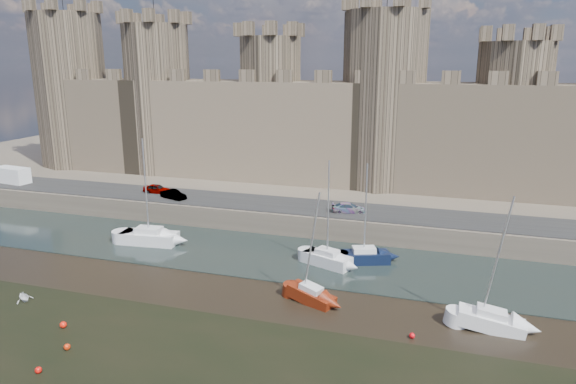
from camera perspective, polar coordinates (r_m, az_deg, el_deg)
name	(u,v)px	position (r m, az deg, el deg)	size (l,w,h in m)	color
water_channel	(325,262)	(51.10, 4.18, -7.73)	(160.00, 12.00, 0.08)	black
quay	(376,175)	(84.79, 9.75, 1.90)	(160.00, 60.00, 2.50)	#4C443A
road	(346,210)	(59.54, 6.42, -2.00)	(160.00, 7.00, 0.10)	black
castle	(363,118)	(71.47, 8.28, 8.14)	(108.50, 11.00, 29.00)	#42382B
car_0	(157,189)	(68.69, -14.35, 0.34)	(1.46, 3.63, 1.24)	gray
car_1	(174,195)	(65.34, -12.60, -0.29)	(1.25, 3.58, 1.18)	gray
car_2	(349,208)	(58.55, 6.76, -1.77)	(1.57, 3.87, 1.12)	gray
van	(12,175)	(81.82, -28.30, 1.63)	(5.20, 2.08, 2.27)	white
sailboat_0	(149,236)	(57.46, -15.18, -4.79)	(6.31, 2.98, 11.42)	silver
sailboat_1	(364,256)	(51.00, 8.43, -7.00)	(5.28, 3.49, 9.87)	black
sailboat_2	(327,258)	(49.90, 4.38, -7.32)	(5.12, 3.44, 10.30)	silver
sailboat_4	(311,294)	(42.80, 2.59, -11.28)	(4.32, 2.88, 9.41)	#651D0B
sailboat_5	(491,320)	(41.61, 21.61, -13.09)	(4.81, 2.01, 10.25)	silver
dinghy_3	(24,297)	(48.16, -27.29, -10.34)	(1.31, 0.80, 1.52)	white
buoy_0	(67,347)	(39.67, -23.35, -15.52)	(0.45, 0.45, 0.45)	red
buoy_1	(63,325)	(42.65, -23.70, -13.35)	(0.50, 0.50, 0.50)	#FD1C0B
buoy_3	(412,336)	(39.00, 13.62, -15.24)	(0.42, 0.42, 0.42)	red
buoy_4	(38,370)	(37.85, -25.99, -17.36)	(0.44, 0.44, 0.44)	red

